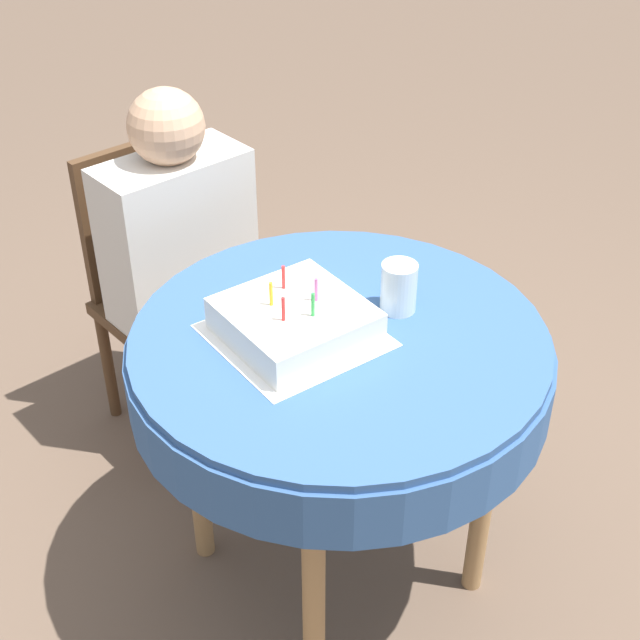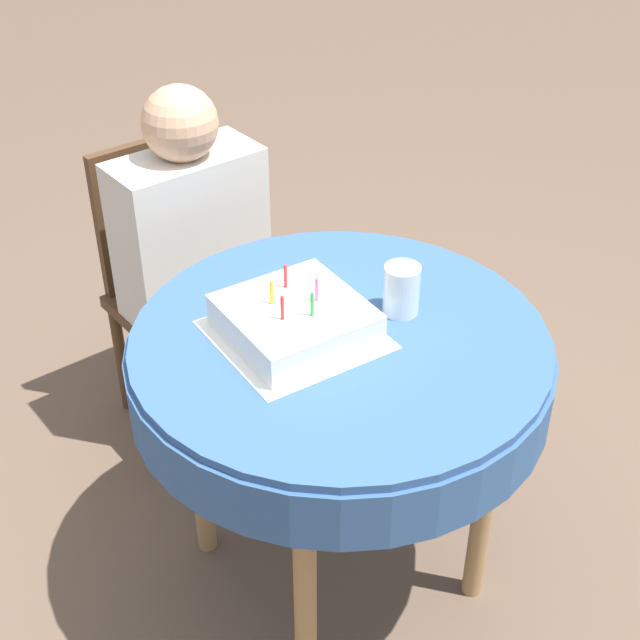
% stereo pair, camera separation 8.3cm
% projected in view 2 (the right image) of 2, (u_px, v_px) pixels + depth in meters
% --- Properties ---
extents(ground_plane, '(12.00, 12.00, 0.00)m').
position_uv_depth(ground_plane, '(336.00, 567.00, 2.38)').
color(ground_plane, brown).
extents(dining_table, '(0.94, 0.94, 0.77)m').
position_uv_depth(dining_table, '(339.00, 369.00, 2.00)').
color(dining_table, '#335689').
rests_on(dining_table, ground_plane).
extents(chair, '(0.46, 0.46, 0.88)m').
position_uv_depth(chair, '(182.00, 280.00, 2.68)').
color(chair, '#4C331E').
rests_on(chair, ground_plane).
extents(person, '(0.43, 0.32, 1.10)m').
position_uv_depth(person, '(194.00, 238.00, 2.51)').
color(person, tan).
rests_on(person, ground_plane).
extents(napkin, '(0.33, 0.33, 0.00)m').
position_uv_depth(napkin, '(295.00, 335.00, 1.94)').
color(napkin, white).
rests_on(napkin, dining_table).
extents(birthday_cake, '(0.28, 0.28, 0.13)m').
position_uv_depth(birthday_cake, '(295.00, 320.00, 1.92)').
color(birthday_cake, white).
rests_on(birthday_cake, dining_table).
extents(drinking_glass, '(0.08, 0.08, 0.12)m').
position_uv_depth(drinking_glass, '(400.00, 289.00, 1.99)').
color(drinking_glass, silver).
rests_on(drinking_glass, dining_table).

